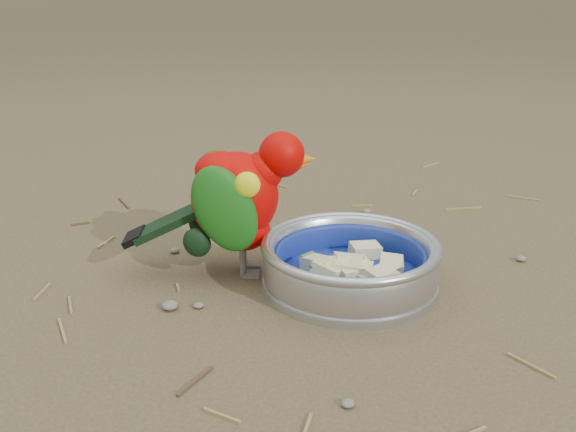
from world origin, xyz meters
name	(u,v)px	position (x,y,z in m)	size (l,w,h in m)	color
ground	(340,286)	(0.00, 0.00, 0.00)	(60.00, 60.00, 0.00)	brown
food_bowl	(349,281)	(0.01, -0.01, 0.01)	(0.22, 0.22, 0.02)	#B2B2BA
bowl_wall	(350,259)	(0.01, -0.01, 0.04)	(0.22, 0.22, 0.04)	#B2B2BA
fruit_wedges	(350,264)	(0.01, -0.01, 0.03)	(0.13, 0.13, 0.03)	beige
lory_parrot	(238,208)	(-0.11, 0.08, 0.09)	(0.11, 0.22, 0.18)	#B60300
ground_debris	(347,273)	(0.02, 0.03, 0.00)	(0.90, 0.80, 0.01)	olive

